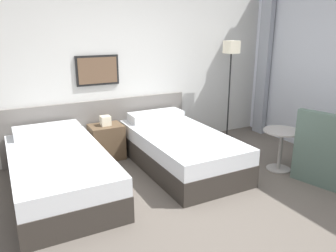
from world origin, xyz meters
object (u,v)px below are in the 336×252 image
(bed_near_window, at_px, (179,149))
(side_table, at_px, (281,142))
(nightstand, at_px, (107,141))
(bed_near_door, at_px, (59,172))
(floor_lamp, at_px, (231,61))

(bed_near_window, xyz_separation_m, side_table, (1.17, -0.75, 0.15))
(bed_near_window, height_order, nightstand, nightstand)
(bed_near_window, bearing_deg, side_table, -32.63)
(side_table, bearing_deg, bed_near_door, 165.07)
(bed_near_door, xyz_separation_m, floor_lamp, (3.00, 0.66, 1.11))
(nightstand, xyz_separation_m, side_table, (2.00, -1.52, 0.14))
(bed_near_door, relative_size, bed_near_window, 1.00)
(nightstand, height_order, side_table, nightstand)
(bed_near_door, distance_m, nightstand, 1.12)
(floor_lamp, bearing_deg, bed_near_window, -154.11)
(bed_near_window, xyz_separation_m, nightstand, (-0.82, 0.76, 0.01))
(nightstand, relative_size, side_table, 1.15)
(bed_near_window, bearing_deg, nightstand, 137.11)
(bed_near_window, relative_size, nightstand, 3.08)
(bed_near_door, distance_m, floor_lamp, 3.26)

